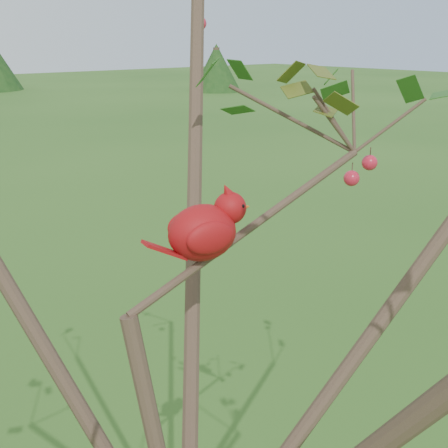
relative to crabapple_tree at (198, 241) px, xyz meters
name	(u,v)px	position (x,y,z in m)	size (l,w,h in m)	color
crabapple_tree	(198,241)	(0.00, 0.00, 0.00)	(2.35, 2.05, 2.95)	#3B291F
cardinal	(206,229)	(0.10, 0.11, -0.03)	(0.24, 0.14, 0.17)	#A20F0D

